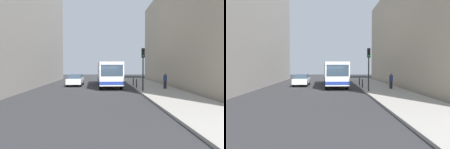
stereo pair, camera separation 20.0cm
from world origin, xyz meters
The scene contains 10 objects.
ground_plane centered at (0.00, 0.00, 0.00)m, with size 80.00×80.00×0.00m, color #2D2D30.
sidewalk centered at (5.40, 0.00, 0.07)m, with size 4.40×40.00×0.15m, color #9E9991.
building_left centered at (-11.50, 4.00, 8.58)m, with size 7.00×32.00×17.16m, color gray.
building_right centered at (11.50, 4.00, 6.63)m, with size 7.00×32.00×13.26m, color #B2A38C.
bus centered at (0.41, 4.67, 1.73)m, with size 2.95×11.11×3.00m.
car_beside_bus centered at (-3.80, 5.25, 0.78)m, with size 1.87×4.41×1.48m.
traffic_light centered at (3.55, -2.23, 3.01)m, with size 0.28×0.33×4.10m.
bollard_near centered at (3.45, 1.10, 0.62)m, with size 0.11×0.11×0.95m, color black.
bollard_mid centered at (3.45, 3.71, 0.62)m, with size 0.11×0.11×0.95m, color black.
pedestrian_near_signal centered at (6.33, -0.02, 0.96)m, with size 0.38×0.38×1.63m.
Camera 1 is at (-0.28, -22.98, 2.62)m, focal length 35.12 mm.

